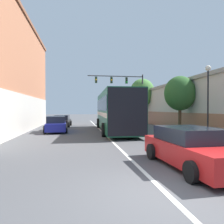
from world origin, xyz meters
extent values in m
plane|color=#4C4C4F|center=(0.00, 0.00, 0.00)|extent=(160.00, 160.00, 0.00)
cube|color=silver|center=(0.00, 13.54, 0.00)|extent=(0.14, 39.09, 0.01)
cube|color=beige|center=(-6.55, 15.48, 1.60)|extent=(0.24, 20.69, 3.20)
cube|color=beige|center=(11.15, 15.18, 2.38)|extent=(7.30, 23.07, 4.76)
cube|color=#A86647|center=(7.55, 15.18, 0.83)|extent=(0.24, 22.61, 1.67)
cube|color=gray|center=(11.15, 15.18, 4.61)|extent=(7.59, 23.30, 0.30)
cube|color=#145133|center=(1.24, 14.48, 1.82)|extent=(3.05, 12.19, 3.19)
cube|color=black|center=(1.24, 14.48, 2.39)|extent=(3.10, 11.95, 1.02)
cube|color=beige|center=(1.24, 14.48, 1.57)|extent=(3.09, 12.07, 0.32)
cube|color=black|center=(1.01, 8.45, 1.82)|extent=(2.54, 0.16, 3.06)
cylinder|color=black|center=(0.06, 18.28, 0.50)|extent=(0.34, 1.01, 1.00)
cylinder|color=black|center=(2.71, 18.18, 0.50)|extent=(0.34, 1.01, 1.00)
cylinder|color=black|center=(-0.23, 10.78, 0.50)|extent=(0.34, 1.01, 1.00)
cylinder|color=black|center=(2.42, 10.68, 0.50)|extent=(0.34, 1.01, 1.00)
cube|color=red|center=(1.83, 2.06, 0.51)|extent=(2.03, 4.69, 0.69)
cube|color=black|center=(1.82, 2.33, 1.10)|extent=(1.78, 2.47, 0.49)
cylinder|color=black|center=(0.83, 3.44, 0.30)|extent=(0.25, 0.62, 0.61)
cylinder|color=black|center=(2.71, 3.53, 0.30)|extent=(0.25, 0.62, 0.61)
cylinder|color=black|center=(0.96, 0.59, 0.30)|extent=(0.25, 0.62, 0.61)
cube|color=navy|center=(-3.99, 14.86, 0.49)|extent=(1.92, 4.75, 0.64)
cube|color=black|center=(-3.97, 14.63, 1.10)|extent=(1.65, 2.51, 0.57)
cylinder|color=black|center=(-4.93, 16.24, 0.32)|extent=(0.26, 0.65, 0.64)
cylinder|color=black|center=(-3.25, 16.36, 0.32)|extent=(0.26, 0.65, 0.64)
cylinder|color=black|center=(-4.73, 13.36, 0.32)|extent=(0.26, 0.65, 0.64)
cylinder|color=black|center=(-3.05, 13.48, 0.32)|extent=(0.26, 0.65, 0.64)
cube|color=black|center=(-3.87, 20.77, 0.48)|extent=(1.82, 4.02, 0.61)
cube|color=black|center=(-3.88, 20.57, 1.04)|extent=(1.59, 2.12, 0.52)
cylinder|color=black|center=(-4.64, 22.03, 0.31)|extent=(0.25, 0.62, 0.61)
cylinder|color=black|center=(-2.97, 21.94, 0.31)|extent=(0.25, 0.62, 0.61)
cylinder|color=black|center=(-4.77, 19.59, 0.31)|extent=(0.25, 0.62, 0.61)
cylinder|color=black|center=(-3.10, 19.50, 0.31)|extent=(0.25, 0.62, 0.61)
cylinder|color=#333338|center=(6.37, 23.09, 3.28)|extent=(0.18, 0.18, 6.57)
cylinder|color=#333338|center=(2.74, 23.09, 6.27)|extent=(7.25, 0.12, 0.12)
cube|color=#234723|center=(4.19, 23.09, 5.75)|extent=(0.28, 0.24, 0.80)
sphere|color=black|center=(4.19, 22.94, 6.00)|extent=(0.18, 0.18, 0.18)
sphere|color=black|center=(4.19, 22.94, 5.75)|extent=(0.18, 0.18, 0.18)
sphere|color=green|center=(4.19, 22.94, 5.50)|extent=(0.18, 0.18, 0.18)
cube|color=#234723|center=(2.20, 23.09, 5.75)|extent=(0.28, 0.24, 0.80)
sphere|color=black|center=(2.20, 22.94, 6.00)|extent=(0.18, 0.18, 0.18)
sphere|color=orange|center=(2.20, 22.94, 5.75)|extent=(0.18, 0.18, 0.18)
sphere|color=black|center=(2.20, 22.94, 5.50)|extent=(0.18, 0.18, 0.18)
cube|color=#234723|center=(0.20, 23.09, 5.75)|extent=(0.28, 0.24, 0.80)
sphere|color=black|center=(0.20, 22.94, 6.00)|extent=(0.18, 0.18, 0.18)
sphere|color=orange|center=(0.20, 22.94, 5.75)|extent=(0.18, 0.18, 0.18)
sphere|color=black|center=(0.20, 22.94, 5.50)|extent=(0.18, 0.18, 0.18)
cone|color=black|center=(6.73, 8.91, 0.10)|extent=(0.26, 0.26, 0.20)
cylinder|color=black|center=(6.73, 8.91, 2.33)|extent=(0.10, 0.10, 4.67)
sphere|color=#EFE5CC|center=(6.73, 8.91, 4.80)|extent=(0.38, 0.38, 0.38)
cylinder|color=#4C3823|center=(6.53, 12.67, 1.10)|extent=(0.27, 0.27, 2.20)
ellipsoid|color=#2D5B28|center=(6.53, 12.67, 3.34)|extent=(2.69, 2.42, 2.96)
cylinder|color=brown|center=(6.68, 24.27, 1.42)|extent=(0.23, 0.23, 2.84)
ellipsoid|color=#4C843D|center=(6.68, 24.27, 4.30)|extent=(3.44, 3.09, 3.78)
camera|label=1|loc=(-2.05, -4.86, 1.99)|focal=35.00mm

